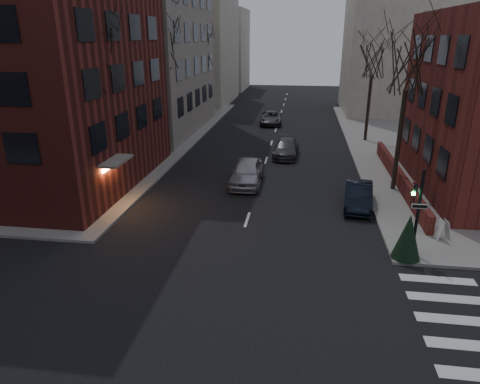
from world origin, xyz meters
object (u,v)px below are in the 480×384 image
tree_left_a (95,56)px  streetlamp_far (211,83)px  traffic_signal (416,218)px  car_lane_gray (286,148)px  car_lane_silver (247,172)px  streetlamp_near (157,110)px  tree_right_b (373,58)px  tree_left_b (162,43)px  evergreen_shrub (408,237)px  parked_sedan (358,195)px  tree_right_a (409,63)px  car_lane_far (271,118)px  tree_left_c (202,50)px  sandwich_board (443,229)px

tree_left_a → streetlamp_far: (0.60, 28.00, -4.23)m
traffic_signal → car_lane_gray: size_ratio=0.84×
car_lane_silver → streetlamp_near: bearing=151.0°
traffic_signal → tree_right_b: (0.86, 23.01, 5.68)m
tree_left_b → streetlamp_far: bearing=87.9°
tree_left_a → evergreen_shrub: 18.76m
tree_left_a → car_lane_silver: bearing=26.2°
tree_left_a → parked_sedan: size_ratio=2.35×
tree_right_a → streetlamp_far: 29.65m
car_lane_far → tree_left_c: bearing=169.8°
tree_left_c → car_lane_silver: size_ratio=1.95×
traffic_signal → tree_right_b: size_ratio=0.44×
tree_left_b → streetlamp_near: tree_left_b is taller
tree_right_b → sandwich_board: 22.38m
tree_left_a → tree_left_b: 12.01m
tree_left_a → car_lane_far: tree_left_a is taller
tree_left_a → car_lane_far: 27.48m
streetlamp_near → streetlamp_far: bearing=90.0°
parked_sedan → car_lane_far: 25.32m
tree_right_b → streetlamp_near: 20.01m
tree_right_b → streetlamp_far: (-17.00, 10.00, -3.35)m
parked_sedan → tree_right_b: bearing=87.7°
car_lane_gray → sandwich_board: size_ratio=4.85×
tree_left_b → streetlamp_far: tree_left_b is taller
tree_right_b → streetlamp_near: (-17.00, -10.00, -3.35)m
streetlamp_far → sandwich_board: bearing=-60.1°
streetlamp_near → car_lane_gray: (9.73, 3.47, -3.54)m
tree_right_a → car_lane_gray: (-7.27, 7.47, -7.34)m
tree_left_c → streetlamp_far: 4.33m
tree_left_b → car_lane_silver: 13.93m
streetlamp_near → car_lane_silver: size_ratio=1.26×
car_lane_silver → car_lane_far: 21.19m
tree_left_b → streetlamp_near: 6.18m
parked_sedan → evergreen_shrub: (1.40, -6.29, 0.47)m
parked_sedan → streetlamp_far: bearing=124.2°
traffic_signal → streetlamp_far: size_ratio=0.64×
tree_left_b → parked_sedan: 20.44m
car_lane_silver → tree_right_a: bearing=0.2°
evergreen_shrub → streetlamp_far: bearing=115.2°
streetlamp_far → parked_sedan: (14.40, -27.21, -3.52)m
streetlamp_near → streetlamp_far: size_ratio=1.00×
tree_right_b → car_lane_gray: 11.96m
evergreen_shrub → car_lane_far: bearing=105.3°
car_lane_far → evergreen_shrub: size_ratio=2.46×
tree_left_c → car_lane_far: (8.00, -0.88, -7.32)m
traffic_signal → tree_right_a: (0.86, 9.01, 6.12)m
tree_left_a → tree_right_a: (17.60, 4.00, -0.44)m
car_lane_far → car_lane_silver: bearing=-94.0°
tree_left_a → streetlamp_near: 9.07m
tree_left_c → tree_right_b: (17.60, -8.00, -0.44)m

